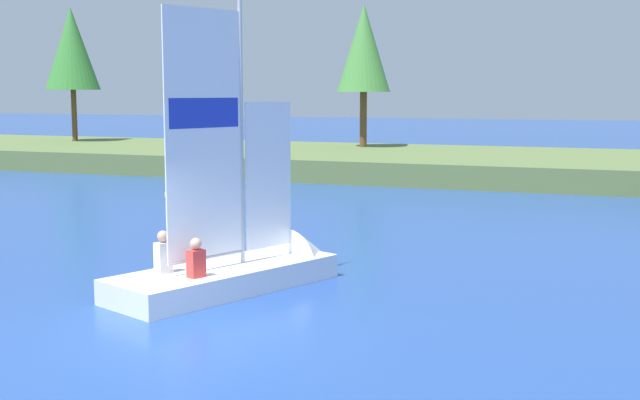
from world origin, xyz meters
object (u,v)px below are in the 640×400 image
shoreline_tree_midleft (364,49)px  channel_buoy (172,195)px  shoreline_tree_left (72,49)px  sailboat (258,262)px

shoreline_tree_midleft → channel_buoy: shoreline_tree_midleft is taller
shoreline_tree_left → sailboat: 32.76m
shoreline_tree_midleft → sailboat: (5.90, -24.51, -5.27)m
shoreline_tree_left → shoreline_tree_midleft: size_ratio=1.05×
shoreline_tree_left → channel_buoy: shoreline_tree_left is taller
shoreline_tree_left → channel_buoy: size_ratio=14.92×
shoreline_tree_left → channel_buoy: (14.59, -14.07, -5.66)m
sailboat → shoreline_tree_midleft: bearing=35.5°
shoreline_tree_midleft → sailboat: 25.76m
shoreline_tree_left → sailboat: shoreline_tree_left is taller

